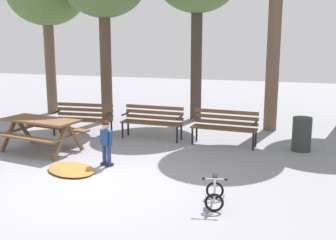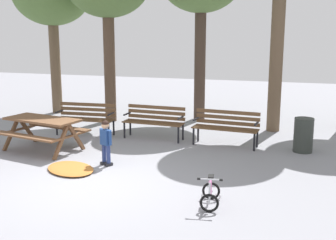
# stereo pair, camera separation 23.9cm
# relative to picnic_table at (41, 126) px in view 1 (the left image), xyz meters

# --- Properties ---
(ground) EXTENTS (36.00, 36.00, 0.00)m
(ground) POSITION_rel_picnic_table_xyz_m (2.14, -1.71, -0.59)
(ground) COLOR gray
(picnic_table) EXTENTS (2.01, 1.64, 0.79)m
(picnic_table) POSITION_rel_picnic_table_xyz_m (0.00, 0.00, 0.00)
(picnic_table) COLOR brown
(picnic_table) RESTS_ON ground
(park_bench_far_left) EXTENTS (1.63, 0.57, 0.85)m
(park_bench_far_left) POSITION_rel_picnic_table_xyz_m (0.19, 1.71, -0.08)
(park_bench_far_left) COLOR brown
(park_bench_far_left) RESTS_ON ground
(park_bench_left) EXTENTS (1.62, 0.52, 0.85)m
(park_bench_left) POSITION_rel_picnic_table_xyz_m (2.10, 1.88, -0.08)
(park_bench_left) COLOR brown
(park_bench_left) RESTS_ON ground
(park_bench_right) EXTENTS (1.63, 0.58, 0.85)m
(park_bench_right) POSITION_rel_picnic_table_xyz_m (4.00, 1.77, -0.08)
(park_bench_right) COLOR brown
(park_bench_right) RESTS_ON ground
(child_standing) EXTENTS (0.33, 0.25, 0.96)m
(child_standing) POSITION_rel_picnic_table_xyz_m (1.92, -0.59, -0.04)
(child_standing) COLOR navy
(child_standing) RESTS_ON ground
(kids_bicycle) EXTENTS (0.44, 0.60, 0.54)m
(kids_bicycle) POSITION_rel_picnic_table_xyz_m (4.45, -1.99, -0.39)
(kids_bicycle) COLOR black
(kids_bicycle) RESTS_ON ground
(leaf_pile) EXTENTS (1.41, 1.29, 0.07)m
(leaf_pile) POSITION_rel_picnic_table_xyz_m (1.38, -1.12, -0.56)
(leaf_pile) COLOR #B26B2D
(leaf_pile) RESTS_ON ground
(trash_bin) EXTENTS (0.44, 0.44, 0.80)m
(trash_bin) POSITION_rel_picnic_table_xyz_m (5.82, 1.74, -0.19)
(trash_bin) COLOR #2D332D
(trash_bin) RESTS_ON ground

